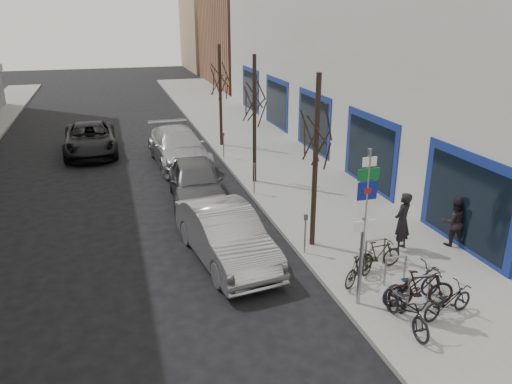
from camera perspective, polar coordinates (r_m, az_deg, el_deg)
ground at (r=12.49m, az=1.33°, el=-14.83°), size 120.00×120.00×0.00m
sidewalk_east at (r=22.33m, az=4.52°, el=1.54°), size 5.00×70.00×0.15m
commercial_building at (r=32.77m, az=22.34°, el=14.88°), size 20.00×32.00×10.00m
brick_building_far at (r=52.40m, az=1.59°, el=16.62°), size 12.00×14.00×8.00m
tan_building_far at (r=66.91m, az=-2.14°, el=17.79°), size 13.00×12.00×9.00m
highway_sign_pole at (r=12.15m, az=12.30°, el=-3.11°), size 0.55×0.10×4.20m
bike_rack at (r=14.06m, az=15.65°, el=-8.22°), size 0.66×2.26×0.83m
tree_near at (r=14.76m, az=7.00°, el=8.03°), size 1.80×1.80×5.50m
tree_mid at (r=20.79m, az=-0.18°, el=11.66°), size 1.80×1.80×5.50m
tree_far at (r=27.04m, az=-4.16°, el=13.56°), size 1.80×1.80×5.50m
meter_front at (r=15.15m, az=5.67°, el=-4.32°), size 0.10×0.08×1.27m
meter_mid at (r=20.00m, az=-0.20°, el=1.92°), size 0.10×0.08×1.27m
meter_back at (r=25.11m, az=-3.74°, el=5.67°), size 0.10×0.08×1.27m
bike_near_left at (r=12.34m, az=16.88°, el=-12.30°), size 0.57×1.87×1.14m
bike_near_right at (r=13.22m, az=18.37°, el=-10.38°), size 1.79×0.83×1.05m
bike_mid_curb at (r=13.37m, az=17.46°, el=-9.70°), size 1.90×0.81×1.13m
bike_mid_inner at (r=13.91m, az=11.73°, el=-8.45°), size 1.49×1.20×0.91m
bike_far_curb at (r=13.09m, az=21.10°, el=-11.31°), size 1.62×0.78×0.95m
bike_far_inner at (r=14.73m, az=13.82°, el=-6.94°), size 1.51×0.54×0.90m
parked_car_front at (r=14.97m, az=-3.48°, el=-4.94°), size 2.41×5.20×1.65m
parked_car_mid at (r=19.63m, az=-6.89°, el=1.18°), size 2.32×5.05×1.68m
parked_car_back at (r=24.76m, az=-8.86°, el=5.11°), size 2.73×6.03×1.71m
lane_car at (r=27.72m, az=-18.43°, el=5.77°), size 2.73×5.71×1.57m
pedestrian_near at (r=15.88m, az=16.37°, el=-3.25°), size 0.81×0.72×1.86m
pedestrian_far at (r=16.76m, az=21.65°, el=-3.14°), size 0.67×0.54×1.59m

